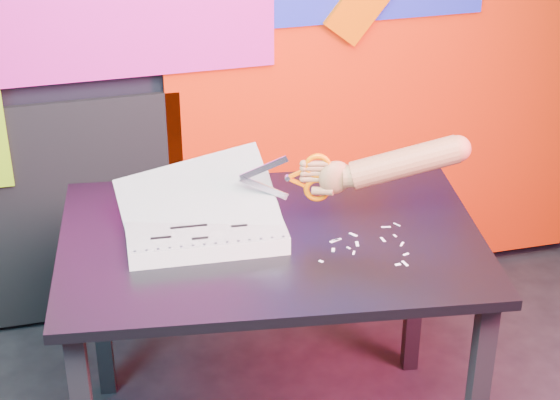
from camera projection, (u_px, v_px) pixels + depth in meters
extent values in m
cube|color=red|center=(388.00, 78.00, 3.33)|extent=(1.60, 0.02, 1.60)
cube|color=#252424|center=(99.00, 300.00, 2.97)|extent=(0.06, 0.06, 0.72)
cube|color=#252424|center=(416.00, 279.00, 3.08)|extent=(0.06, 0.06, 0.72)
cube|color=black|center=(271.00, 241.00, 2.56)|extent=(1.24, 0.91, 0.03)
cube|color=white|center=(204.00, 225.00, 2.56)|extent=(0.44, 0.34, 0.05)
cube|color=white|center=(203.00, 217.00, 2.54)|extent=(0.44, 0.33, 0.00)
cube|color=white|center=(203.00, 216.00, 2.54)|extent=(0.42, 0.32, 0.13)
cube|color=white|center=(198.00, 206.00, 2.54)|extent=(0.43, 0.27, 0.22)
cylinder|color=black|center=(135.00, 251.00, 2.39)|extent=(0.01, 0.01, 0.00)
cylinder|color=black|center=(147.00, 250.00, 2.39)|extent=(0.01, 0.01, 0.00)
cylinder|color=black|center=(158.00, 249.00, 2.40)|extent=(0.01, 0.01, 0.00)
cylinder|color=black|center=(170.00, 248.00, 2.40)|extent=(0.01, 0.01, 0.00)
cylinder|color=black|center=(181.00, 247.00, 2.41)|extent=(0.01, 0.01, 0.00)
cylinder|color=black|center=(193.00, 245.00, 2.41)|extent=(0.01, 0.01, 0.00)
cylinder|color=black|center=(204.00, 244.00, 2.42)|extent=(0.01, 0.01, 0.00)
cylinder|color=black|center=(216.00, 243.00, 2.42)|extent=(0.01, 0.01, 0.00)
cylinder|color=black|center=(227.00, 242.00, 2.43)|extent=(0.01, 0.01, 0.00)
cylinder|color=black|center=(238.00, 241.00, 2.43)|extent=(0.01, 0.01, 0.00)
cylinder|color=black|center=(250.00, 240.00, 2.44)|extent=(0.01, 0.01, 0.00)
cylinder|color=black|center=(261.00, 239.00, 2.44)|extent=(0.01, 0.01, 0.00)
cylinder|color=black|center=(272.00, 237.00, 2.45)|extent=(0.01, 0.01, 0.00)
cylinder|color=black|center=(283.00, 236.00, 2.45)|extent=(0.01, 0.01, 0.00)
cylinder|color=black|center=(129.00, 199.00, 2.64)|extent=(0.01, 0.01, 0.00)
cylinder|color=black|center=(140.00, 198.00, 2.64)|extent=(0.01, 0.01, 0.00)
cylinder|color=black|center=(150.00, 197.00, 2.65)|extent=(0.01, 0.01, 0.00)
cylinder|color=black|center=(161.00, 196.00, 2.65)|extent=(0.01, 0.01, 0.00)
cylinder|color=black|center=(171.00, 195.00, 2.66)|extent=(0.01, 0.01, 0.00)
cylinder|color=black|center=(182.00, 194.00, 2.66)|extent=(0.01, 0.01, 0.00)
cylinder|color=black|center=(192.00, 193.00, 2.67)|extent=(0.01, 0.01, 0.00)
cylinder|color=black|center=(202.00, 192.00, 2.67)|extent=(0.01, 0.01, 0.00)
cylinder|color=black|center=(213.00, 191.00, 2.68)|extent=(0.01, 0.01, 0.00)
cylinder|color=black|center=(223.00, 190.00, 2.68)|extent=(0.01, 0.01, 0.00)
cylinder|color=black|center=(233.00, 189.00, 2.69)|extent=(0.01, 0.01, 0.00)
cylinder|color=black|center=(244.00, 188.00, 2.69)|extent=(0.01, 0.01, 0.00)
cylinder|color=black|center=(254.00, 188.00, 2.70)|extent=(0.01, 0.01, 0.00)
cylinder|color=black|center=(264.00, 187.00, 2.70)|extent=(0.01, 0.01, 0.00)
cube|color=black|center=(165.00, 211.00, 2.58)|extent=(0.08, 0.02, 0.00)
cube|color=black|center=(210.00, 210.00, 2.58)|extent=(0.06, 0.01, 0.00)
cube|color=black|center=(189.00, 226.00, 2.50)|extent=(0.10, 0.02, 0.00)
cube|color=black|center=(239.00, 226.00, 2.50)|extent=(0.05, 0.01, 0.00)
cube|color=black|center=(161.00, 238.00, 2.45)|extent=(0.06, 0.01, 0.00)
cube|color=black|center=(219.00, 200.00, 2.63)|extent=(0.07, 0.01, 0.00)
cube|color=black|center=(200.00, 238.00, 2.44)|extent=(0.05, 0.01, 0.00)
cube|color=silver|center=(264.00, 168.00, 2.51)|extent=(0.13, 0.04, 0.08)
cube|color=silver|center=(264.00, 188.00, 2.54)|extent=(0.13, 0.04, 0.08)
cylinder|color=silver|center=(287.00, 178.00, 2.53)|extent=(0.02, 0.02, 0.01)
cube|color=#EA6200|center=(296.00, 182.00, 2.53)|extent=(0.05, 0.02, 0.03)
cube|color=#EA6200|center=(296.00, 174.00, 2.52)|extent=(0.05, 0.02, 0.03)
torus|color=#EA6200|center=(318.00, 166.00, 2.51)|extent=(0.08, 0.03, 0.07)
torus|color=#EA6200|center=(317.00, 189.00, 2.54)|extent=(0.08, 0.03, 0.07)
ellipsoid|color=brown|center=(335.00, 178.00, 2.53)|extent=(0.09, 0.06, 0.10)
cylinder|color=brown|center=(317.00, 179.00, 2.53)|extent=(0.07, 0.03, 0.02)
cylinder|color=brown|center=(318.00, 173.00, 2.52)|extent=(0.07, 0.03, 0.02)
cylinder|color=brown|center=(318.00, 168.00, 2.51)|extent=(0.06, 0.03, 0.02)
cylinder|color=brown|center=(318.00, 164.00, 2.51)|extent=(0.06, 0.03, 0.02)
cylinder|color=brown|center=(323.00, 191.00, 2.53)|extent=(0.06, 0.05, 0.03)
cylinder|color=brown|center=(352.00, 176.00, 2.53)|extent=(0.07, 0.07, 0.07)
cylinder|color=brown|center=(405.00, 163.00, 2.51)|extent=(0.31, 0.15, 0.16)
sphere|color=brown|center=(457.00, 149.00, 2.49)|extent=(0.07, 0.07, 0.07)
cube|color=white|center=(337.00, 240.00, 2.54)|extent=(0.03, 0.01, 0.00)
cube|color=white|center=(397.00, 224.00, 2.61)|extent=(0.02, 0.02, 0.00)
cube|color=white|center=(395.00, 236.00, 2.56)|extent=(0.01, 0.01, 0.00)
cube|color=white|center=(383.00, 239.00, 2.54)|extent=(0.01, 0.02, 0.00)
cube|color=white|center=(334.00, 241.00, 2.53)|extent=(0.03, 0.02, 0.00)
cube|color=white|center=(321.00, 261.00, 2.44)|extent=(0.01, 0.01, 0.00)
cube|color=white|center=(357.00, 244.00, 2.52)|extent=(0.01, 0.03, 0.00)
cube|color=white|center=(333.00, 250.00, 2.49)|extent=(0.01, 0.02, 0.00)
cube|color=white|center=(402.00, 244.00, 2.52)|extent=(0.02, 0.02, 0.00)
cube|color=white|center=(386.00, 227.00, 2.60)|extent=(0.03, 0.01, 0.00)
cube|color=white|center=(354.00, 253.00, 2.48)|extent=(0.01, 0.02, 0.00)
cube|color=white|center=(398.00, 264.00, 2.43)|extent=(0.02, 0.01, 0.00)
cube|color=white|center=(405.00, 263.00, 2.43)|extent=(0.01, 0.03, 0.00)
cube|color=white|center=(349.00, 248.00, 2.50)|extent=(0.01, 0.01, 0.00)
cube|color=white|center=(353.00, 235.00, 2.56)|extent=(0.02, 0.03, 0.00)
cube|color=white|center=(406.00, 254.00, 2.47)|extent=(0.02, 0.01, 0.00)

